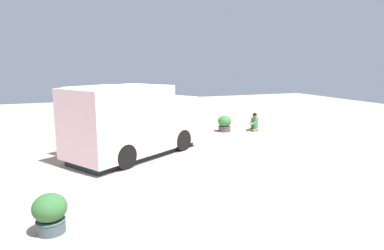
{
  "coord_description": "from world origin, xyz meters",
  "views": [
    {
      "loc": [
        -10.55,
        4.26,
        3.28
      ],
      "look_at": [
        1.32,
        -0.32,
        0.94
      ],
      "focal_mm": 31.67,
      "sensor_mm": 36.0,
      "label": 1
    }
  ],
  "objects_px": {
    "person_customer": "(254,124)",
    "planter_flowering_near": "(225,123)",
    "food_truck": "(132,123)",
    "planter_flowering_far": "(50,212)"
  },
  "relations": [
    {
      "from": "food_truck",
      "to": "planter_flowering_far",
      "type": "xyz_separation_m",
      "value": [
        -4.98,
        2.61,
        -0.78
      ]
    },
    {
      "from": "person_customer",
      "to": "planter_flowering_far",
      "type": "height_order",
      "value": "person_customer"
    },
    {
      "from": "food_truck",
      "to": "planter_flowering_near",
      "type": "bearing_deg",
      "value": -61.39
    },
    {
      "from": "person_customer",
      "to": "planter_flowering_near",
      "type": "distance_m",
      "value": 1.5
    },
    {
      "from": "planter_flowering_near",
      "to": "planter_flowering_far",
      "type": "height_order",
      "value": "planter_flowering_far"
    },
    {
      "from": "planter_flowering_near",
      "to": "person_customer",
      "type": "bearing_deg",
      "value": -102.21
    },
    {
      "from": "person_customer",
      "to": "planter_flowering_near",
      "type": "relative_size",
      "value": 1.12
    },
    {
      "from": "food_truck",
      "to": "planter_flowering_near",
      "type": "height_order",
      "value": "food_truck"
    },
    {
      "from": "planter_flowering_near",
      "to": "planter_flowering_far",
      "type": "bearing_deg",
      "value": 135.31
    },
    {
      "from": "person_customer",
      "to": "planter_flowering_near",
      "type": "height_order",
      "value": "person_customer"
    }
  ]
}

